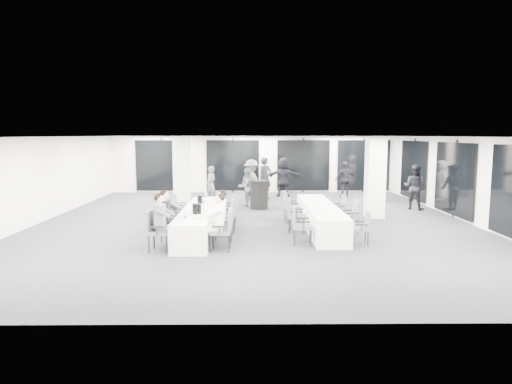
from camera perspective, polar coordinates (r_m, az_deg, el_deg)
room at (r=15.84m, az=2.89°, el=1.82°), size 14.04×16.04×2.84m
column_left at (r=18.10m, az=-9.25°, el=2.45°), size 0.60×0.60×2.80m
column_right at (r=16.27m, az=14.65°, el=1.78°), size 0.60×0.60×2.80m
banquet_table_main at (r=13.34m, az=-7.11°, el=-3.64°), size 0.90×5.00×0.75m
banquet_table_side at (r=13.97m, az=8.04°, el=-3.16°), size 0.90×5.00×0.75m
cocktail_table at (r=17.69m, az=0.40°, el=-0.32°), size 0.79×0.79×1.10m
chair_main_left_near at (r=11.52m, az=-12.40°, el=-4.44°), size 0.55×0.60×1.02m
chair_main_left_second at (r=12.19m, az=-11.71°, el=-3.85°), size 0.61×0.63×0.99m
chair_main_left_mid at (r=13.28m, az=-10.75°, el=-3.04°), size 0.57×0.60×0.94m
chair_main_left_fourth at (r=13.92m, az=-10.27°, el=-2.62°), size 0.56×0.58×0.92m
chair_main_left_far at (r=15.05m, az=-9.54°, el=-1.80°), size 0.58×0.61×0.95m
chair_main_right_near at (r=11.33m, az=-4.01°, el=-4.50°), size 0.53×0.59×1.01m
chair_main_right_second at (r=12.01m, az=-3.82°, el=-3.91°), size 0.52×0.58×0.98m
chair_main_right_mid at (r=13.04m, az=-3.54°, el=-2.90°), size 0.57×0.62×1.03m
chair_main_right_fourth at (r=13.85m, az=-3.38°, el=-2.32°), size 0.62×0.65×1.02m
chair_main_right_far at (r=14.80m, az=-3.21°, el=-1.82°), size 0.58×0.61×0.97m
chair_side_left_near at (r=11.99m, az=5.43°, el=-3.89°), size 0.53×0.59×1.00m
chair_side_left_mid at (r=13.48m, az=4.76°, el=-2.65°), size 0.58×0.62×1.00m
chair_side_left_far at (r=14.94m, az=4.23°, el=-1.61°), size 0.56×0.61×1.03m
chair_side_right_near at (r=12.27m, az=13.21°, el=-4.13°), size 0.47×0.52×0.88m
chair_side_right_mid at (r=13.59m, az=11.86°, el=-2.74°), size 0.56×0.60×0.98m
chair_side_right_far at (r=15.22m, az=10.48°, el=-1.86°), size 0.50×0.54×0.89m
seated_guest_a at (r=11.43m, az=-11.60°, el=-3.31°), size 0.50×0.38×1.44m
seated_guest_b at (r=12.09m, az=-10.98°, el=-2.73°), size 0.50×0.38×1.44m
seated_guest_c at (r=11.30m, az=-4.88°, el=-3.32°), size 0.50×0.38×1.44m
seated_guest_d at (r=11.98m, az=-4.63°, el=-2.71°), size 0.50×0.38×1.44m
standing_guest_a at (r=20.45m, az=1.15°, el=2.11°), size 0.99×0.96×2.12m
standing_guest_b at (r=18.37m, az=-1.18°, el=0.95°), size 0.98×0.87×1.74m
standing_guest_c at (r=19.91m, az=-0.55°, el=1.83°), size 1.42×1.36×2.02m
standing_guest_d at (r=21.19m, az=11.09°, el=1.84°), size 1.23×0.87×1.89m
standing_guest_e at (r=20.70m, az=15.24°, el=1.74°), size 0.65×1.00×1.98m
standing_guest_f at (r=21.23m, az=3.43°, el=2.22°), size 1.95×0.86×2.07m
standing_guest_g at (r=19.24m, az=-5.67°, el=1.23°), size 0.80×0.83×1.77m
standing_guest_h at (r=18.54m, az=19.21°, el=0.96°), size 1.10×1.04×1.97m
ice_bucket_near at (r=12.36m, az=-7.42°, el=-2.10°), size 0.24×0.24×0.28m
ice_bucket_far at (r=14.22m, az=-6.90°, el=-0.91°), size 0.22×0.22×0.26m
water_bottle_a at (r=11.49m, az=-8.84°, el=-2.94°), size 0.07×0.07×0.23m
water_bottle_b at (r=13.85m, az=-6.59°, el=-1.14°), size 0.08×0.08×0.25m
water_bottle_c at (r=15.24m, az=-6.29°, el=-0.47°), size 0.06×0.06×0.20m
plate_a at (r=11.71m, az=-8.81°, el=-3.26°), size 0.20×0.20×0.03m
plate_b at (r=11.66m, az=-7.48°, el=-3.28°), size 0.18×0.18×0.03m
plate_c at (r=13.00m, az=-6.72°, el=-2.18°), size 0.22×0.22×0.03m
wine_glass at (r=11.00m, az=-6.97°, el=-3.28°), size 0.07×0.07×0.17m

